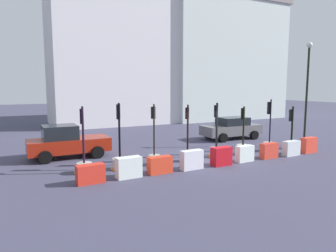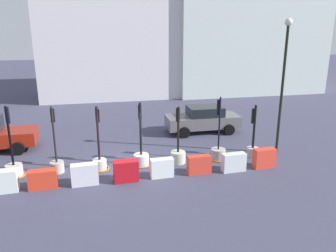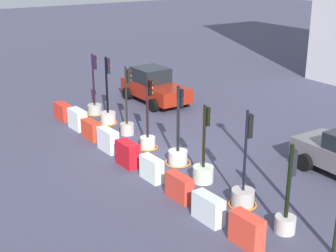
% 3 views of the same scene
% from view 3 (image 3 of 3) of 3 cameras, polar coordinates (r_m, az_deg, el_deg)
% --- Properties ---
extents(ground_plane, '(120.00, 120.00, 0.00)m').
position_cam_3_polar(ground_plane, '(18.37, -1.51, -3.80)').
color(ground_plane, '#403F56').
extents(traffic_light_0, '(0.89, 0.89, 2.98)m').
position_cam_3_polar(traffic_light_0, '(23.62, -8.67, 2.46)').
color(traffic_light_0, '#ADADA2').
rests_on(traffic_light_0, ground_plane).
extents(traffic_light_1, '(0.89, 0.89, 3.09)m').
position_cam_3_polar(traffic_light_1, '(22.17, -7.12, 1.41)').
color(traffic_light_1, beige).
rests_on(traffic_light_1, ground_plane).
extents(traffic_light_2, '(0.60, 0.60, 2.99)m').
position_cam_3_polar(traffic_light_2, '(20.66, -4.86, 0.55)').
color(traffic_light_2, '#AFA99E').
rests_on(traffic_light_2, ground_plane).
extents(traffic_light_3, '(0.83, 0.83, 2.92)m').
position_cam_3_polar(traffic_light_3, '(19.14, -2.40, -1.33)').
color(traffic_light_3, beige).
rests_on(traffic_light_3, ground_plane).
extents(traffic_light_4, '(0.98, 0.98, 2.96)m').
position_cam_3_polar(traffic_light_4, '(17.74, 1.20, -3.12)').
color(traffic_light_4, silver).
rests_on(traffic_light_4, ground_plane).
extents(traffic_light_5, '(0.71, 0.71, 2.72)m').
position_cam_3_polar(traffic_light_5, '(16.37, 4.21, -5.07)').
color(traffic_light_5, beige).
rests_on(traffic_light_5, ground_plane).
extents(traffic_light_6, '(0.89, 0.89, 3.08)m').
position_cam_3_polar(traffic_light_6, '(15.00, 8.90, -7.72)').
color(traffic_light_6, '#B0A8A2').
rests_on(traffic_light_6, ground_plane).
extents(traffic_light_7, '(0.59, 0.59, 2.62)m').
position_cam_3_polar(traffic_light_7, '(13.82, 13.84, -9.96)').
color(traffic_light_7, '#BBB2AE').
rests_on(traffic_light_7, ground_plane).
extents(construction_barrier_0, '(1.12, 0.51, 0.76)m').
position_cam_3_polar(construction_barrier_0, '(23.12, -12.34, 1.69)').
color(construction_barrier_0, red).
rests_on(construction_barrier_0, ground_plane).
extents(construction_barrier_1, '(1.08, 0.52, 0.89)m').
position_cam_3_polar(construction_barrier_1, '(21.68, -10.68, 0.79)').
color(construction_barrier_1, silver).
rests_on(construction_barrier_1, ground_plane).
extents(construction_barrier_2, '(1.12, 0.48, 0.76)m').
position_cam_3_polar(construction_barrier_2, '(20.44, -9.06, -0.45)').
color(construction_barrier_2, red).
rests_on(construction_barrier_2, ground_plane).
extents(construction_barrier_3, '(1.09, 0.45, 0.89)m').
position_cam_3_polar(construction_barrier_3, '(19.02, -7.12, -1.67)').
color(construction_barrier_3, silver).
rests_on(construction_barrier_3, ground_plane).
extents(construction_barrier_4, '(1.03, 0.52, 0.90)m').
position_cam_3_polar(construction_barrier_4, '(17.63, -4.80, -3.31)').
color(construction_barrier_4, red).
rests_on(construction_barrier_4, ground_plane).
extents(construction_barrier_5, '(0.99, 0.41, 0.83)m').
position_cam_3_polar(construction_barrier_5, '(16.46, -1.96, -5.10)').
color(construction_barrier_5, white).
rests_on(construction_barrier_5, ground_plane).
extents(construction_barrier_6, '(1.05, 0.43, 0.82)m').
position_cam_3_polar(construction_barrier_6, '(15.21, 1.35, -7.27)').
color(construction_barrier_6, red).
rests_on(construction_barrier_6, ground_plane).
extents(construction_barrier_7, '(1.07, 0.45, 0.82)m').
position_cam_3_polar(construction_barrier_7, '(14.05, 4.80, -9.73)').
color(construction_barrier_7, silver).
rests_on(construction_barrier_7, ground_plane).
extents(construction_barrier_8, '(1.00, 0.45, 0.90)m').
position_cam_3_polar(construction_barrier_8, '(13.09, 9.31, -12.12)').
color(construction_barrier_8, '#EA3F2D').
rests_on(construction_barrier_8, ground_plane).
extents(car_red_compact, '(4.27, 2.20, 1.78)m').
position_cam_3_polar(car_red_compact, '(25.26, -1.65, 4.74)').
color(car_red_compact, maroon).
rests_on(car_red_compact, ground_plane).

